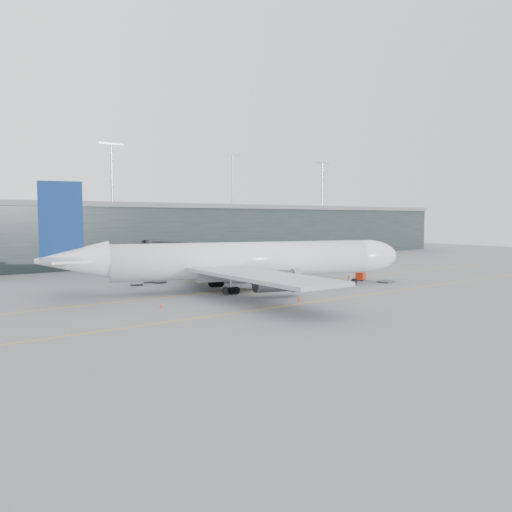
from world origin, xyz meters
TOP-DOWN VIEW (x-y plane):
  - ground at (0.00, 0.00)m, footprint 320.00×320.00m
  - taxiline_a at (0.00, -4.00)m, footprint 160.00×0.25m
  - taxiline_b at (0.00, -20.00)m, footprint 160.00×0.25m
  - taxiline_lead_main at (5.00, 20.00)m, footprint 0.25×60.00m
  - terminal at (-0.00, 58.00)m, footprint 240.00×36.00m
  - main_aircraft at (6.37, -4.60)m, footprint 58.29×53.64m
  - jet_bridge at (17.70, 23.29)m, footprint 14.40×43.31m
  - gse_cart at (30.90, -7.71)m, footprint 2.64×2.24m
  - baggage_dolly at (32.08, -12.56)m, footprint 3.19×2.77m
  - uld_a at (-5.23, 10.41)m, footprint 2.55×2.32m
  - uld_b at (-2.03, 12.46)m, footprint 2.14×1.87m
  - uld_c at (-0.71, 10.77)m, footprint 2.31×2.07m
  - cone_nose at (31.44, -4.21)m, footprint 0.42×0.42m
  - cone_wing_stbd at (6.75, -17.86)m, footprint 0.42×0.42m
  - cone_wing_port at (6.74, 12.15)m, footprint 0.45×0.45m
  - cone_tail at (-11.38, -11.59)m, footprint 0.38×0.38m

SIDE VIEW (x-z plane):
  - ground at x=0.00m, z-range 0.00..0.00m
  - taxiline_a at x=0.00m, z-range 0.00..0.02m
  - taxiline_b at x=0.00m, z-range 0.00..0.02m
  - taxiline_lead_main at x=5.00m, z-range 0.00..0.02m
  - baggage_dolly at x=32.08m, z-range 0.03..0.31m
  - cone_tail at x=-11.38m, z-range 0.00..0.61m
  - cone_wing_stbd at x=6.75m, z-range 0.00..0.67m
  - cone_nose at x=31.44m, z-range 0.00..0.68m
  - cone_wing_port at x=6.74m, z-range 0.00..0.72m
  - gse_cart at x=30.90m, z-range 0.09..1.62m
  - uld_b at x=-2.03m, z-range 0.04..1.72m
  - uld_c at x=-0.71m, z-range 0.04..1.79m
  - uld_a at x=-5.23m, z-range 0.05..1.95m
  - main_aircraft at x=6.37m, z-range -3.66..13.03m
  - jet_bridge at x=17.70m, z-range 1.58..7.93m
  - terminal at x=0.00m, z-range -6.88..22.12m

